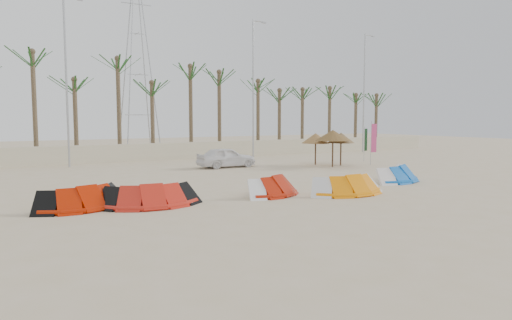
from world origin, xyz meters
TOP-DOWN VIEW (x-y plane):
  - ground at (0.00, 0.00)m, footprint 120.00×120.00m
  - boundary_wall at (0.00, 22.00)m, footprint 60.00×0.30m
  - palm_line at (0.67, 23.50)m, footprint 52.00×4.00m
  - lamp_b at (-5.96, 20.00)m, footprint 1.25×0.14m
  - lamp_c at (8.04, 20.00)m, footprint 1.25×0.14m
  - lamp_d at (20.04, 20.00)m, footprint 1.25×0.14m
  - pylon at (1.00, 28.00)m, footprint 3.00×3.00m
  - kite_red_left at (-7.73, 5.25)m, footprint 3.77×2.41m
  - kite_red_mid at (-5.55, 4.53)m, footprint 3.77×1.88m
  - kite_red_right at (-0.36, 4.21)m, footprint 3.44×2.49m
  - kite_orange at (2.54, 2.89)m, footprint 3.63×1.55m
  - kite_blue at (7.34, 4.57)m, footprint 3.89×2.60m
  - parasol_left at (8.92, 13.03)m, footprint 1.94×1.94m
  - parasol_mid at (8.90, 11.18)m, footprint 2.31×2.31m
  - parasol_right at (10.11, 11.77)m, footprint 1.83×1.83m
  - flag_pink at (12.19, 10.89)m, footprint 0.45×0.11m
  - flag_green at (13.94, 13.35)m, footprint 0.44×0.14m
  - car at (2.84, 14.64)m, footprint 3.89×1.58m

SIDE VIEW (x-z plane):
  - ground at x=0.00m, z-range 0.00..0.00m
  - pylon at x=1.00m, z-range -7.00..7.00m
  - kite_red_right at x=-0.36m, z-range -0.03..0.87m
  - kite_red_left at x=-7.73m, z-range -0.03..0.87m
  - kite_blue at x=7.34m, z-range -0.03..0.87m
  - kite_orange at x=2.54m, z-range -0.03..0.87m
  - kite_red_mid at x=-5.55m, z-range -0.03..0.87m
  - boundary_wall at x=0.00m, z-range 0.00..1.30m
  - car at x=2.84m, z-range 0.00..1.32m
  - flag_green at x=13.94m, z-range 0.24..2.80m
  - flag_pink at x=12.19m, z-range 0.28..3.27m
  - parasol_left at x=8.92m, z-range 0.74..2.93m
  - parasol_right at x=10.11m, z-range 0.76..3.00m
  - parasol_mid at x=8.90m, z-range 0.87..3.32m
  - lamp_b at x=-5.96m, z-range 0.27..11.27m
  - lamp_c at x=8.04m, z-range 0.27..11.27m
  - lamp_d at x=20.04m, z-range 0.27..11.27m
  - palm_line at x=0.67m, z-range 2.59..10.29m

